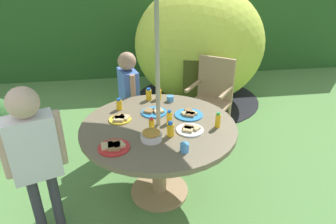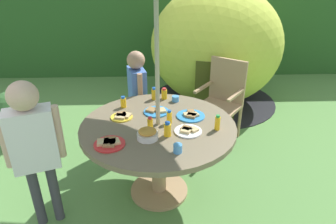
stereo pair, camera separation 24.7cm
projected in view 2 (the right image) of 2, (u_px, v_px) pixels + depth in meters
name	position (u px, v px, depth m)	size (l,w,h in m)	color
ground_plane	(160.00, 192.00, 2.86)	(10.00, 10.00, 0.02)	#548442
hedge_backdrop	(157.00, 22.00, 5.73)	(9.00, 0.70, 1.96)	#285623
garden_table	(159.00, 137.00, 2.59)	(1.34, 1.34, 0.74)	tan
wooden_chair	(223.00, 97.00, 3.57)	(0.63, 0.63, 0.98)	tan
dome_tent	(216.00, 47.00, 4.42)	(2.26, 2.26, 1.76)	#B2C63F
potted_plant	(14.00, 113.00, 3.57)	(0.46, 0.46, 0.64)	#595960
child_in_blue_shirt	(137.00, 88.00, 3.30)	(0.24, 0.38, 1.15)	navy
child_in_white_shirt	(33.00, 139.00, 2.18)	(0.41, 0.28, 1.26)	#3F3F47
snack_bowl	(148.00, 134.00, 2.30)	(0.17, 0.17, 0.09)	white
plate_mid_left	(157.00, 111.00, 2.73)	(0.24, 0.24, 0.03)	#338CD8
plate_front_edge	(191.00, 115.00, 2.65)	(0.26, 0.26, 0.03)	#338CD8
plate_far_right	(122.00, 116.00, 2.63)	(0.20, 0.20, 0.03)	yellow
plate_near_right	(188.00, 131.00, 2.41)	(0.23, 0.23, 0.03)	white
plate_near_left	(110.00, 143.00, 2.23)	(0.24, 0.24, 0.03)	red
juice_bottle_far_left	(168.00, 129.00, 2.33)	(0.06, 0.06, 0.12)	yellow
juice_bottle_center_front	(218.00, 123.00, 2.42)	(0.04, 0.04, 0.13)	yellow
juice_bottle_center_back	(165.00, 94.00, 2.99)	(0.06, 0.06, 0.12)	yellow
juice_bottle_mid_right	(124.00, 102.00, 2.81)	(0.05, 0.05, 0.11)	yellow
juice_bottle_back_edge	(150.00, 123.00, 2.43)	(0.05, 0.05, 0.11)	yellow
juice_bottle_spot_a	(155.00, 94.00, 2.98)	(0.06, 0.06, 0.13)	yellow
juice_bottle_spot_b	(170.00, 117.00, 2.52)	(0.05, 0.05, 0.12)	yellow
cup_near	(176.00, 99.00, 2.95)	(0.07, 0.07, 0.06)	#4C99D8
cup_far	(178.00, 148.00, 2.13)	(0.07, 0.07, 0.07)	#4C99D8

